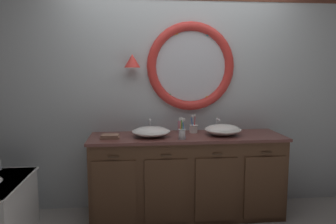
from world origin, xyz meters
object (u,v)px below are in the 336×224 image
Objects in this scene: sink_basin_left at (151,132)px; soap_dispenser at (180,126)px; folded_hand_towel at (110,137)px; toothbrush_holder_left at (182,133)px; sink_basin_right at (223,130)px; toothbrush_holder_right at (193,128)px.

soap_dispenser is (0.32, 0.18, 0.02)m from sink_basin_left.
sink_basin_left is 0.37m from soap_dispenser.
folded_hand_towel is (-0.41, -0.04, -0.03)m from sink_basin_left.
sink_basin_left is 0.41m from folded_hand_towel.
sink_basin_right is at bearing 18.97° from toothbrush_holder_left.
toothbrush_holder_left is at bearing -9.06° from folded_hand_towel.
folded_hand_towel is (-0.88, -0.20, -0.03)m from toothbrush_holder_right.
sink_basin_right is at bearing 2.15° from folded_hand_towel.
sink_basin_right is 1.89× the size of toothbrush_holder_right.
toothbrush_holder_right is (-0.28, 0.16, -0.01)m from sink_basin_right.
soap_dispenser is at bearing 29.37° from sink_basin_left.
toothbrush_holder_left reaches higher than sink_basin_right.
toothbrush_holder_right is at bearing 150.27° from sink_basin_right.
sink_basin_right is 2.06× the size of folded_hand_towel.
soap_dispenser is at bearing 170.90° from toothbrush_holder_right.
sink_basin_right reaches higher than sink_basin_left.
sink_basin_left is at bearing -161.00° from toothbrush_holder_right.
toothbrush_holder_left is at bearing -95.31° from soap_dispenser.
sink_basin_right is 0.46m from soap_dispenser.
sink_basin_left is at bearing -150.63° from soap_dispenser.
soap_dispenser is 0.77m from folded_hand_towel.
toothbrush_holder_left reaches higher than soap_dispenser.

